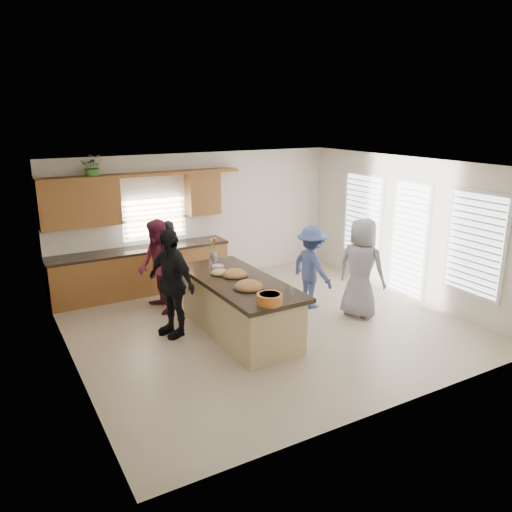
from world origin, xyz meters
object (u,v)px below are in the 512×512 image
woman_left_front (171,283)px  woman_right_back (312,267)px  woman_right_front (361,268)px  island (240,308)px  woman_left_back (168,263)px  woman_left_mid (158,267)px  salad_bowl (270,298)px

woman_left_front → woman_right_back: woman_left_front is taller
woman_right_back → woman_right_front: 0.96m
island → woman_left_front: woman_left_front is taller
woman_left_back → woman_left_front: woman_left_front is taller
island → woman_left_back: size_ratio=1.64×
woman_left_mid → woman_right_front: bearing=55.0°
salad_bowl → woman_right_front: size_ratio=0.20×
island → woman_left_front: size_ratio=1.48×
woman_left_back → woman_right_front: (2.85, -2.29, 0.09)m
salad_bowl → woman_right_front: 2.52m
salad_bowl → woman_left_mid: (-0.73, 2.76, -0.16)m
woman_left_back → woman_right_back: size_ratio=1.04×
salad_bowl → woman_left_front: woman_left_front is taller
woman_left_mid → woman_left_front: woman_left_front is taller
woman_left_mid → woman_right_back: size_ratio=1.11×
woman_left_mid → woman_right_front: woman_right_front is taller
woman_left_mid → woman_right_back: woman_left_mid is taller
woman_right_front → salad_bowl: bearing=85.2°
salad_bowl → woman_right_back: size_ratio=0.23×
woman_left_front → salad_bowl: bearing=9.0°
salad_bowl → woman_left_front: size_ratio=0.20×
woman_left_back → woman_right_front: 3.65m
island → woman_right_front: 2.36m
woman_left_mid → woman_right_front: size_ratio=0.96×
salad_bowl → woman_left_mid: 2.86m
woman_left_back → island: bearing=-9.6°
salad_bowl → woman_right_back: bearing=39.8°
woman_left_mid → woman_left_front: 1.09m
woman_right_back → woman_left_front: bearing=84.2°
woman_left_front → woman_left_back: bearing=143.9°
island → woman_left_back: bearing=106.1°
salad_bowl → woman_left_back: woman_left_back is taller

